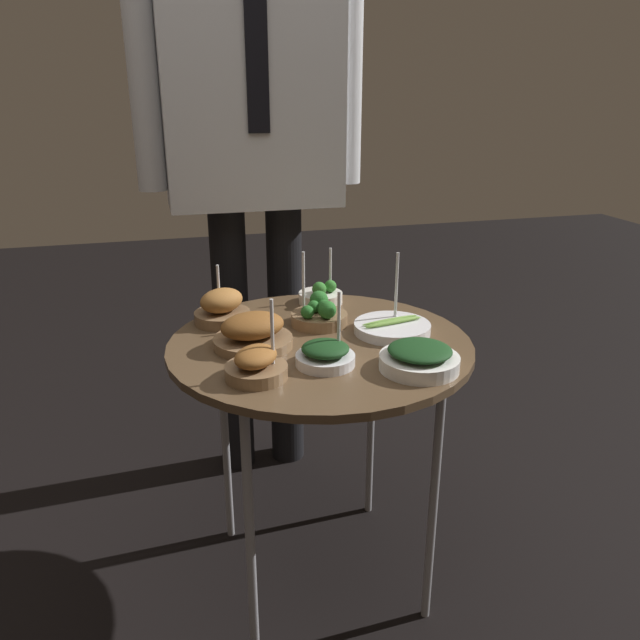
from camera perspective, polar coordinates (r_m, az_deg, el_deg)
ground_plane at (r=1.74m, az=0.00°, el=-21.94°), size 8.00×8.00×0.00m
serving_cart at (r=1.41m, az=0.00°, el=-3.57°), size 0.68×0.68×0.64m
bowl_roast_far_rim at (r=1.36m, az=-6.17°, el=-1.17°), size 0.17×0.17×0.08m
bowl_broccoli_back_left at (r=1.48m, az=-0.06°, el=0.54°), size 0.13×0.13×0.18m
bowl_spinach_mid_right at (r=1.27m, az=0.50°, el=-3.17°), size 0.12×0.12×0.15m
bowl_asparagus_mid_left at (r=1.45m, az=6.62°, el=-0.66°), size 0.18×0.18×0.18m
bowl_spinach_back_right at (r=1.26m, az=9.08°, el=-3.47°), size 0.16×0.16×0.05m
bowl_broccoli_center at (r=1.63m, az=0.11°, el=2.29°), size 0.12×0.12×0.14m
bowl_roast_front_right at (r=1.51m, az=-8.95°, el=1.05°), size 0.14×0.13×0.13m
bowl_roast_front_left at (r=1.21m, az=-5.85°, el=-4.12°), size 0.12×0.13×0.16m
waiter_figure at (r=1.83m, az=-6.29°, el=17.93°), size 0.64×0.24×1.73m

